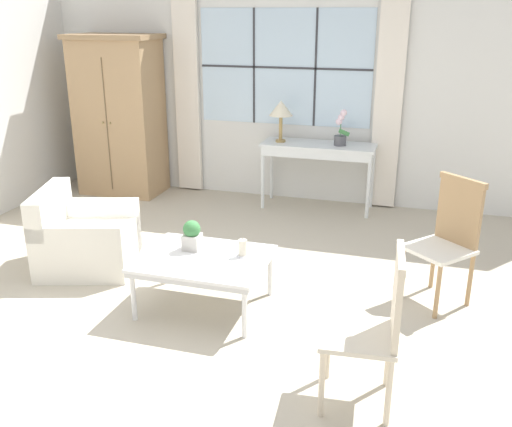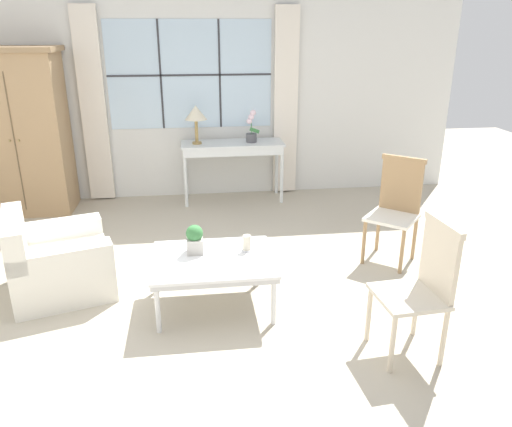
{
  "view_description": "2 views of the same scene",
  "coord_description": "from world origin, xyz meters",
  "px_view_note": "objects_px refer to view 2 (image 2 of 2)",
  "views": [
    {
      "loc": [
        1.68,
        -3.81,
        2.26
      ],
      "look_at": [
        0.37,
        0.58,
        0.63
      ],
      "focal_mm": 40.0,
      "sensor_mm": 36.0,
      "label": 1
    },
    {
      "loc": [
        -0.02,
        -3.7,
        2.22
      ],
      "look_at": [
        0.5,
        0.27,
        0.7
      ],
      "focal_mm": 35.0,
      "sensor_mm": 36.0,
      "label": 2
    }
  ],
  "objects_px": {
    "table_lamp": "(196,114)",
    "armchair_upholstered": "(57,264)",
    "potted_plant_small": "(195,239)",
    "armoire": "(22,132)",
    "potted_orchid": "(251,130)",
    "coffee_table": "(213,262)",
    "pillar_candle": "(247,244)",
    "side_chair_wooden": "(396,204)",
    "accent_chair_wooden": "(423,281)",
    "console_table": "(232,149)"
  },
  "relations": [
    {
      "from": "table_lamp",
      "to": "armchair_upholstered",
      "type": "relative_size",
      "value": 0.47
    },
    {
      "from": "potted_plant_small",
      "to": "armoire",
      "type": "bearing_deg",
      "value": 128.85
    },
    {
      "from": "potted_orchid",
      "to": "coffee_table",
      "type": "bearing_deg",
      "value": -103.46
    },
    {
      "from": "pillar_candle",
      "to": "potted_orchid",
      "type": "bearing_deg",
      "value": 82.18
    },
    {
      "from": "coffee_table",
      "to": "potted_orchid",
      "type": "bearing_deg",
      "value": 76.54
    },
    {
      "from": "potted_orchid",
      "to": "pillar_candle",
      "type": "height_order",
      "value": "potted_orchid"
    },
    {
      "from": "side_chair_wooden",
      "to": "pillar_candle",
      "type": "xyz_separation_m",
      "value": [
        -1.54,
        -0.58,
        -0.08
      ]
    },
    {
      "from": "table_lamp",
      "to": "accent_chair_wooden",
      "type": "height_order",
      "value": "table_lamp"
    },
    {
      "from": "accent_chair_wooden",
      "to": "pillar_candle",
      "type": "distance_m",
      "value": 1.46
    },
    {
      "from": "pillar_candle",
      "to": "console_table",
      "type": "bearing_deg",
      "value": 87.69
    },
    {
      "from": "accent_chair_wooden",
      "to": "coffee_table",
      "type": "distance_m",
      "value": 1.64
    },
    {
      "from": "potted_orchid",
      "to": "accent_chair_wooden",
      "type": "height_order",
      "value": "potted_orchid"
    },
    {
      "from": "potted_plant_small",
      "to": "coffee_table",
      "type": "bearing_deg",
      "value": -39.78
    },
    {
      "from": "console_table",
      "to": "side_chair_wooden",
      "type": "bearing_deg",
      "value": -54.44
    },
    {
      "from": "table_lamp",
      "to": "potted_plant_small",
      "type": "xyz_separation_m",
      "value": [
        -0.08,
        -2.56,
        -0.61
      ]
    },
    {
      "from": "accent_chair_wooden",
      "to": "pillar_candle",
      "type": "relative_size",
      "value": 6.61
    },
    {
      "from": "side_chair_wooden",
      "to": "accent_chair_wooden",
      "type": "relative_size",
      "value": 1.04
    },
    {
      "from": "potted_plant_small",
      "to": "accent_chair_wooden",
      "type": "bearing_deg",
      "value": -31.32
    },
    {
      "from": "armchair_upholstered",
      "to": "side_chair_wooden",
      "type": "distance_m",
      "value": 3.21
    },
    {
      "from": "console_table",
      "to": "pillar_candle",
      "type": "xyz_separation_m",
      "value": [
        -0.1,
        -2.59,
        -0.2
      ]
    },
    {
      "from": "armchair_upholstered",
      "to": "coffee_table",
      "type": "relative_size",
      "value": 1.05
    },
    {
      "from": "armchair_upholstered",
      "to": "side_chair_wooden",
      "type": "height_order",
      "value": "side_chair_wooden"
    },
    {
      "from": "console_table",
      "to": "potted_plant_small",
      "type": "bearing_deg",
      "value": -101.79
    },
    {
      "from": "potted_plant_small",
      "to": "side_chair_wooden",
      "type": "bearing_deg",
      "value": 15.98
    },
    {
      "from": "potted_orchid",
      "to": "armchair_upholstered",
      "type": "xyz_separation_m",
      "value": [
        -2.0,
        -2.27,
        -0.69
      ]
    },
    {
      "from": "console_table",
      "to": "accent_chair_wooden",
      "type": "height_order",
      "value": "accent_chair_wooden"
    },
    {
      "from": "pillar_candle",
      "to": "potted_plant_small",
      "type": "bearing_deg",
      "value": 177.88
    },
    {
      "from": "console_table",
      "to": "pillar_candle",
      "type": "distance_m",
      "value": 2.6
    },
    {
      "from": "armoire",
      "to": "accent_chair_wooden",
      "type": "relative_size",
      "value": 2.0
    },
    {
      "from": "potted_orchid",
      "to": "armoire",
      "type": "bearing_deg",
      "value": -178.85
    },
    {
      "from": "table_lamp",
      "to": "pillar_candle",
      "type": "bearing_deg",
      "value": -82.16
    },
    {
      "from": "console_table",
      "to": "pillar_candle",
      "type": "height_order",
      "value": "console_table"
    },
    {
      "from": "potted_plant_small",
      "to": "pillar_candle",
      "type": "xyz_separation_m",
      "value": [
        0.43,
        -0.02,
        -0.06
      ]
    },
    {
      "from": "armoire",
      "to": "potted_plant_small",
      "type": "height_order",
      "value": "armoire"
    },
    {
      "from": "armoire",
      "to": "accent_chair_wooden",
      "type": "height_order",
      "value": "armoire"
    },
    {
      "from": "armchair_upholstered",
      "to": "potted_plant_small",
      "type": "xyz_separation_m",
      "value": [
        1.21,
        -0.3,
        0.3
      ]
    },
    {
      "from": "armoire",
      "to": "potted_orchid",
      "type": "relative_size",
      "value": 4.78
    },
    {
      "from": "armoire",
      "to": "console_table",
      "type": "bearing_deg",
      "value": 1.4
    },
    {
      "from": "armoire",
      "to": "potted_plant_small",
      "type": "bearing_deg",
      "value": -51.15
    },
    {
      "from": "armoire",
      "to": "accent_chair_wooden",
      "type": "bearing_deg",
      "value": -44.03
    },
    {
      "from": "potted_orchid",
      "to": "armchair_upholstered",
      "type": "height_order",
      "value": "potted_orchid"
    },
    {
      "from": "potted_orchid",
      "to": "potted_plant_small",
      "type": "distance_m",
      "value": 2.72
    },
    {
      "from": "console_table",
      "to": "potted_plant_small",
      "type": "relative_size",
      "value": 5.4
    },
    {
      "from": "table_lamp",
      "to": "pillar_candle",
      "type": "distance_m",
      "value": 2.68
    },
    {
      "from": "table_lamp",
      "to": "armchair_upholstered",
      "type": "xyz_separation_m",
      "value": [
        -1.29,
        -2.25,
        -0.91
      ]
    },
    {
      "from": "console_table",
      "to": "table_lamp",
      "type": "bearing_deg",
      "value": -177.55
    },
    {
      "from": "console_table",
      "to": "accent_chair_wooden",
      "type": "xyz_separation_m",
      "value": [
        1.02,
        -3.52,
        -0.14
      ]
    },
    {
      "from": "console_table",
      "to": "armchair_upholstered",
      "type": "xyz_separation_m",
      "value": [
        -1.74,
        -2.27,
        -0.44
      ]
    },
    {
      "from": "armoire",
      "to": "coffee_table",
      "type": "relative_size",
      "value": 2.01
    },
    {
      "from": "table_lamp",
      "to": "potted_plant_small",
      "type": "relative_size",
      "value": 1.98
    }
  ]
}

